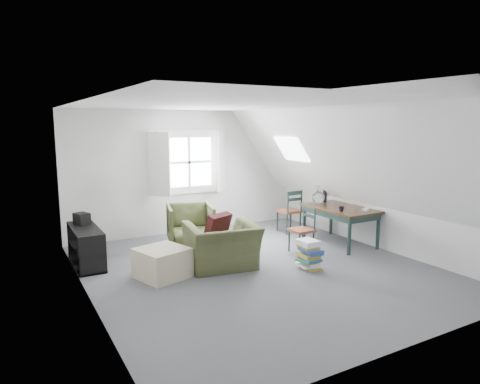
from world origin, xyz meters
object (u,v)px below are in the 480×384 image
armchair_far (191,245)px  magazine_stack (309,254)px  dining_table (340,212)px  media_shelf (87,249)px  dining_chair_near (303,229)px  armchair_near (222,267)px  dining_chair_far (290,210)px  ottoman (162,263)px

armchair_far → magazine_stack: size_ratio=1.84×
dining_table → media_shelf: (-4.35, 1.03, -0.33)m
media_shelf → magazine_stack: bearing=-29.6°
dining_chair_near → media_shelf: (-3.43, 1.12, -0.14)m
magazine_stack → armchair_near: bearing=147.9°
media_shelf → dining_chair_far: bearing=4.1°
armchair_near → dining_chair_far: 2.59m
armchair_near → armchair_far: size_ratio=1.28×
armchair_far → dining_table: dining_table is taller
dining_chair_near → media_shelf: bearing=-129.8°
dining_chair_far → dining_chair_near: 1.38m
ottoman → media_shelf: 1.41m
armchair_far → dining_table: bearing=-12.9°
dining_chair_far → dining_chair_near: dining_chair_far is taller
dining_table → armchair_far: bearing=150.6°
dining_chair_far → magazine_stack: 2.26m
magazine_stack → dining_chair_far: bearing=61.6°
dining_chair_far → ottoman: bearing=22.9°
dining_table → dining_chair_far: (-0.31, 1.14, -0.14)m
dining_table → media_shelf: dining_table is taller
armchair_far → dining_chair_near: bearing=-27.2°
dining_chair_far → magazine_stack: bearing=63.5°
armchair_near → ottoman: (-0.96, 0.04, 0.22)m
ottoman → armchair_near: bearing=-2.1°
armchair_near → armchair_far: armchair_far is taller
armchair_near → media_shelf: bearing=-23.0°
dining_table → dining_chair_near: bearing=-176.0°
dining_table → magazine_stack: size_ratio=3.07×
ottoman → media_shelf: bearing=127.9°
magazine_stack → armchair_far: bearing=116.8°
ottoman → dining_table: (3.49, 0.08, 0.39)m
armchair_near → ottoman: size_ratio=1.63×
ottoman → armchair_far: bearing=53.2°
dining_table → magazine_stack: dining_table is taller
armchair_far → dining_chair_far: dining_chair_far is taller
dining_table → magazine_stack: 1.65m
armchair_far → ottoman: size_ratio=1.28×
dining_chair_near → dining_table: bearing=73.7°
ottoman → dining_table: size_ratio=0.47×
armchair_far → magazine_stack: 2.41m
ottoman → magazine_stack: bearing=-19.7°
dining_chair_near → media_shelf: dining_chair_near is taller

